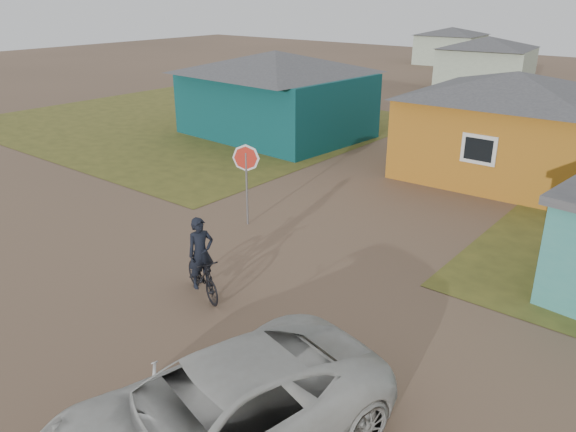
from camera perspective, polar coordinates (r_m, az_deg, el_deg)
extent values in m
plane|color=brown|center=(13.25, -10.81, -8.26)|extent=(120.00, 120.00, 0.00)
cube|color=olive|center=(31.29, -9.67, 9.49)|extent=(20.00, 18.00, 0.00)
cube|color=#0B393C|center=(27.56, -1.25, 11.30)|extent=(8.40, 6.54, 3.00)
pyramid|color=#404043|center=(27.26, -1.29, 15.43)|extent=(8.93, 7.08, 1.00)
cube|color=#B26C1B|center=(22.74, 21.55, 7.49)|extent=(7.21, 6.24, 3.00)
pyramid|color=#404043|center=(22.38, 22.25, 12.32)|extent=(7.72, 6.76, 0.90)
cube|color=silver|center=(19.90, 18.81, 6.42)|extent=(1.20, 0.06, 1.00)
cube|color=black|center=(19.88, 18.78, 6.40)|extent=(0.95, 0.04, 0.75)
cube|color=#A9B99F|center=(44.14, 19.41, 13.99)|extent=(6.49, 5.60, 2.80)
pyramid|color=#404043|center=(43.96, 19.71, 16.30)|extent=(7.04, 6.15, 0.80)
cube|color=#A9B99F|center=(58.18, 16.13, 15.94)|extent=(5.75, 5.28, 2.70)
pyramid|color=#404043|center=(58.05, 16.32, 17.61)|extent=(6.28, 5.81, 0.70)
cylinder|color=gray|center=(16.66, -4.20, 2.73)|extent=(0.06, 0.06, 2.23)
imported|color=black|center=(13.06, -8.70, -6.00)|extent=(1.76, 1.04, 1.02)
imported|color=black|center=(12.81, -8.85, -3.74)|extent=(0.59, 0.71, 1.68)
imported|color=beige|center=(8.80, -7.56, -19.54)|extent=(3.88, 6.04, 1.55)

